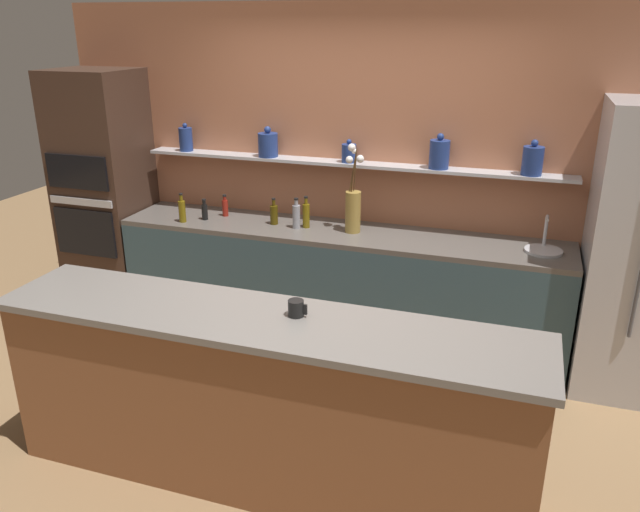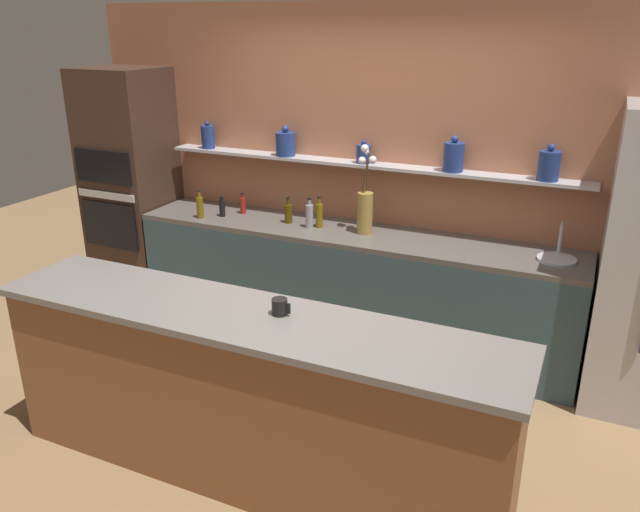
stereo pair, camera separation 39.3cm
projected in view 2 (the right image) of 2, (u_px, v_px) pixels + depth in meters
The scene contains 14 objects.
ground_plane at pixel (294, 422), 4.07m from camera, with size 12.00×12.00×0.00m, color olive.
back_wall_unit at pixel (382, 175), 4.97m from camera, with size 5.20×0.28×2.60m.
back_counter_unit at pixel (349, 286), 5.01m from camera, with size 3.54×0.62×0.92m.
island_counter at pixel (249, 397), 3.43m from camera, with size 2.94×0.61×1.02m.
oven_tower at pixel (131, 188), 5.63m from camera, with size 0.68×0.64×2.09m.
flower_vase at pixel (365, 206), 4.74m from camera, with size 0.14×0.13×0.68m.
sink_fixture at pixel (557, 257), 4.25m from camera, with size 0.26×0.26×0.25m.
bottle_sauce_0 at pixel (243, 204), 5.28m from camera, with size 0.05×0.05×0.18m.
bottle_spirit_1 at pixel (309, 215), 4.91m from camera, with size 0.06×0.06×0.24m.
bottle_sauce_2 at pixel (222, 208), 5.20m from camera, with size 0.05×0.05×0.17m.
bottle_oil_3 at pixel (200, 207), 5.15m from camera, with size 0.06×0.06×0.24m.
bottle_oil_4 at pixel (288, 213), 5.03m from camera, with size 0.06×0.06×0.22m.
bottle_oil_5 at pixel (319, 215), 4.91m from camera, with size 0.06×0.06×0.25m.
coffee_mug at pixel (280, 307), 3.23m from camera, with size 0.10×0.08×0.09m.
Camera 2 is at (1.58, -3.04, 2.45)m, focal length 35.00 mm.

